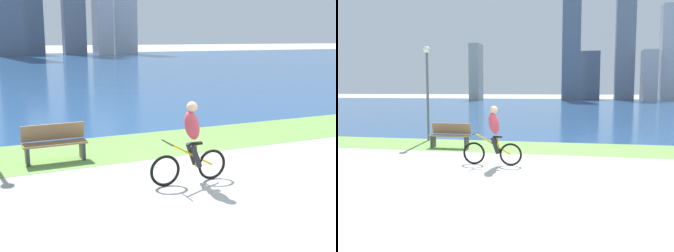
{
  "view_description": "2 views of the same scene",
  "coord_description": "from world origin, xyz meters",
  "views": [
    {
      "loc": [
        -4.6,
        -7.32,
        2.94
      ],
      "look_at": [
        -0.91,
        0.87,
        1.06
      ],
      "focal_mm": 45.58,
      "sensor_mm": 36.0,
      "label": 1
    },
    {
      "loc": [
        1.51,
        -9.6,
        2.14
      ],
      "look_at": [
        -0.5,
        0.77,
        1.06
      ],
      "focal_mm": 38.01,
      "sensor_mm": 36.0,
      "label": 2
    }
  ],
  "objects": [
    {
      "name": "ground_plane",
      "position": [
        0.0,
        0.0,
        0.0
      ],
      "size": [
        300.0,
        300.0,
        0.0
      ],
      "primitive_type": "plane",
      "color": "#9E9E99"
    },
    {
      "name": "grass_strip_bayside",
      "position": [
        0.0,
        3.41,
        0.0
      ],
      "size": [
        120.0,
        2.83,
        0.01
      ],
      "primitive_type": "cube",
      "color": "#6B9947",
      "rests_on": "ground"
    },
    {
      "name": "bay_water_surface",
      "position": [
        0.0,
        39.76,
        0.0
      ],
      "size": [
        300.0,
        69.87,
        0.0
      ],
      "primitive_type": "cube",
      "color": "navy",
      "rests_on": "ground"
    },
    {
      "name": "cyclist_lead",
      "position": [
        -0.74,
        0.12,
        0.84
      ],
      "size": [
        1.72,
        0.52,
        1.69
      ],
      "color": "black",
      "rests_on": "ground"
    },
    {
      "name": "bench_near_path",
      "position": [
        -3.01,
        2.84,
        0.45
      ],
      "size": [
        1.5,
        0.47,
        0.9
      ],
      "color": "olive",
      "rests_on": "ground"
    },
    {
      "name": "lamppost_tall",
      "position": [
        -4.56,
        4.43,
        2.57
      ],
      "size": [
        0.28,
        0.28,
        3.92
      ],
      "color": "#595960",
      "rests_on": "ground"
    },
    {
      "name": "city_skyline_far_shore",
      "position": [
        7.28,
        65.92,
        9.24
      ],
      "size": [
        41.92,
        11.15,
        26.08
      ],
      "color": "#ADA899",
      "rests_on": "ground"
    }
  ]
}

